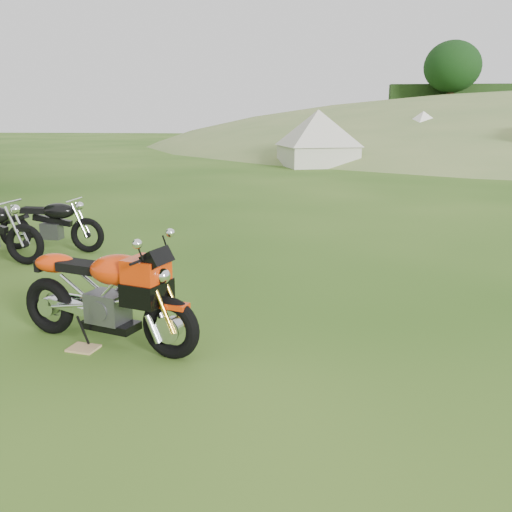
# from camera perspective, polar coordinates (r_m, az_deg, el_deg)

# --- Properties ---
(ground) EXTENTS (120.00, 120.00, 0.00)m
(ground) POSITION_cam_1_polar(r_m,az_deg,el_deg) (5.77, -1.19, -8.17)
(ground) COLOR #1F470F
(ground) RESTS_ON ground
(sport_motorcycle) EXTENTS (1.99, 1.08, 1.16)m
(sport_motorcycle) POSITION_cam_1_polar(r_m,az_deg,el_deg) (5.59, -14.86, -3.06)
(sport_motorcycle) COLOR red
(sport_motorcycle) RESTS_ON ground
(plywood_board) EXTENTS (0.30, 0.26, 0.02)m
(plywood_board) POSITION_cam_1_polar(r_m,az_deg,el_deg) (5.74, -16.88, -8.82)
(plywood_board) COLOR tan
(plywood_board) RESTS_ON ground
(vintage_moto_b) EXTENTS (1.78, 0.52, 0.93)m
(vintage_moto_b) POSITION_cam_1_polar(r_m,az_deg,el_deg) (9.79, -19.90, 3.11)
(vintage_moto_b) COLOR black
(vintage_moto_b) RESTS_ON ground
(tent_left) EXTENTS (3.58, 3.58, 2.46)m
(tent_left) POSITION_cam_1_polar(r_m,az_deg,el_deg) (24.73, 6.20, 11.77)
(tent_left) COLOR beige
(tent_left) RESTS_ON ground
(tent_mid) EXTENTS (3.70, 3.70, 2.42)m
(tent_mid) POSITION_cam_1_polar(r_m,az_deg,el_deg) (28.78, 16.27, 11.58)
(tent_mid) COLOR white
(tent_mid) RESTS_ON ground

